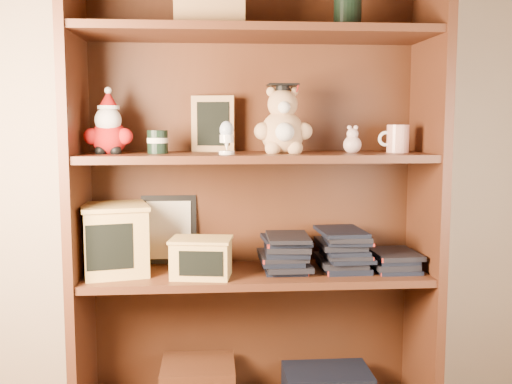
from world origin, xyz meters
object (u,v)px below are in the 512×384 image
bookcase (254,202)px  teacher_mug (397,139)px  grad_teddy_bear (283,126)px  treats_box (115,239)px

bookcase → teacher_mug: 0.53m
grad_teddy_bear → teacher_mug: (0.39, 0.01, -0.04)m
teacher_mug → treats_box: (-0.95, -0.00, -0.33)m
grad_teddy_bear → teacher_mug: size_ratio=2.22×
grad_teddy_bear → treats_box: grad_teddy_bear is taller
bookcase → treats_box: bookcase is taller
bookcase → treats_box: (-0.47, -0.05, -0.11)m
treats_box → teacher_mug: bearing=0.1°
grad_teddy_bear → treats_box: size_ratio=0.92×
treats_box → grad_teddy_bear: bearing=-0.6°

